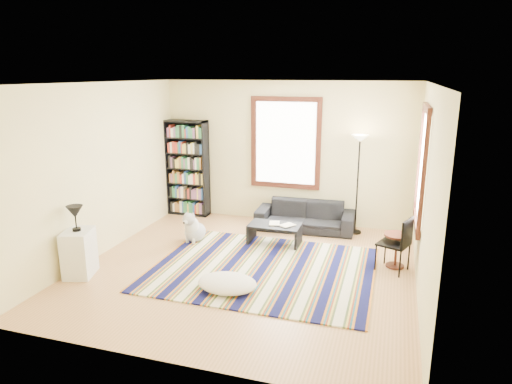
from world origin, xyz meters
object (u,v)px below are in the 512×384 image
(side_table, at_px, (396,251))
(dog, at_px, (195,226))
(sofa, at_px, (305,216))
(folding_chair, at_px, (393,244))
(floor_cushion, at_px, (227,283))
(white_cabinet, at_px, (79,253))
(bookshelf, at_px, (187,168))
(coffee_table, at_px, (275,234))
(floor_lamp, at_px, (357,185))

(side_table, xyz_separation_m, dog, (-3.45, 0.11, 0.02))
(sofa, distance_m, folding_chair, 2.20)
(floor_cushion, xyz_separation_m, dog, (-1.23, 1.63, 0.18))
(folding_chair, xyz_separation_m, white_cabinet, (-4.45, -1.54, -0.08))
(floor_cushion, bearing_deg, bookshelf, 123.49)
(coffee_table, bearing_deg, floor_lamp, 37.64)
(folding_chair, height_order, white_cabinet, folding_chair)
(bookshelf, height_order, floor_lamp, bookshelf)
(side_table, distance_m, dog, 3.45)
(dog, bearing_deg, floor_cushion, -45.80)
(bookshelf, xyz_separation_m, coffee_table, (2.22, -1.18, -0.82))
(sofa, relative_size, coffee_table, 2.07)
(sofa, distance_m, bookshelf, 2.69)
(floor_cushion, xyz_separation_m, white_cabinet, (-2.28, -0.18, 0.24))
(sofa, relative_size, bookshelf, 0.93)
(bookshelf, relative_size, coffee_table, 2.22)
(sofa, height_order, bookshelf, bookshelf)
(coffee_table, height_order, folding_chair, folding_chair)
(floor_lamp, height_order, dog, floor_lamp)
(sofa, bearing_deg, bookshelf, 171.51)
(coffee_table, height_order, floor_lamp, floor_lamp)
(floor_lamp, distance_m, dog, 3.07)
(dog, bearing_deg, bookshelf, 126.53)
(sofa, distance_m, dog, 2.13)
(floor_cushion, bearing_deg, side_table, 34.32)
(white_cabinet, bearing_deg, floor_cushion, -12.24)
(floor_cushion, bearing_deg, dog, 126.95)
(floor_cushion, height_order, white_cabinet, white_cabinet)
(white_cabinet, distance_m, dog, 2.09)
(folding_chair, bearing_deg, side_table, 93.09)
(folding_chair, bearing_deg, floor_lamp, 135.21)
(white_cabinet, bearing_deg, folding_chair, 2.38)
(folding_chair, bearing_deg, white_cabinet, -139.76)
(bookshelf, height_order, floor_cushion, bookshelf)
(floor_lamp, height_order, folding_chair, floor_lamp)
(sofa, relative_size, floor_lamp, 1.00)
(floor_cushion, height_order, side_table, side_table)
(coffee_table, relative_size, white_cabinet, 1.29)
(folding_chair, distance_m, white_cabinet, 4.71)
(sofa, height_order, floor_lamp, floor_lamp)
(sofa, height_order, coffee_table, sofa)
(floor_lamp, bearing_deg, floor_cushion, -116.78)
(coffee_table, xyz_separation_m, dog, (-1.40, -0.29, 0.11))
(bookshelf, xyz_separation_m, white_cabinet, (-0.23, -3.27, -0.65))
(side_table, height_order, folding_chair, folding_chair)
(sofa, distance_m, floor_lamp, 1.16)
(coffee_table, bearing_deg, side_table, -10.99)
(floor_lamp, xyz_separation_m, white_cabinet, (-3.75, -3.10, -0.58))
(floor_lamp, distance_m, white_cabinet, 4.90)
(side_table, bearing_deg, dog, 178.12)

